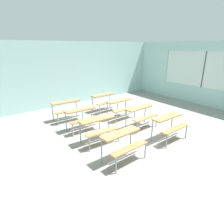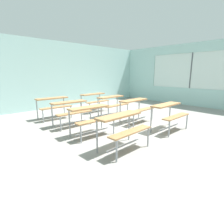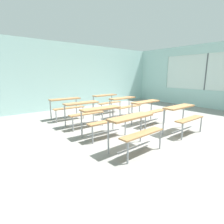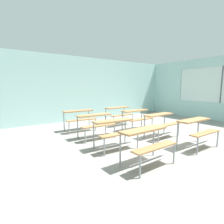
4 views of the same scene
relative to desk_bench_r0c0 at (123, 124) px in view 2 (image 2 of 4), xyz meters
The scene contains 11 objects.
ground 1.65m from the desk_bench_r0c0, 35.35° to the left, with size 10.00×9.00×0.05m, color gray.
wall_back 5.62m from the desk_bench_r0c0, 76.85° to the left, with size 10.00×0.12×3.00m, color #A8D1CC.
wall_right 6.37m from the desk_bench_r0c0, ahead, with size 0.12×9.00×3.00m.
desk_bench_r0c0 is the anchor object (origin of this frame).
desk_bench_r0c1 1.87m from the desk_bench_r0c0, ahead, with size 1.10×0.60×0.74m.
desk_bench_r1c0 1.16m from the desk_bench_r0c0, 88.07° to the left, with size 1.13×0.64×0.74m.
desk_bench_r1c1 2.18m from the desk_bench_r0c0, 32.32° to the left, with size 1.12×0.63×0.74m.
desk_bench_r2c0 2.26m from the desk_bench_r0c0, 87.97° to the left, with size 1.12×0.63×0.74m.
desk_bench_r2c1 2.95m from the desk_bench_r0c0, 51.15° to the left, with size 1.11×0.62×0.74m.
desk_bench_r3c0 3.43m from the desk_bench_r0c0, 88.98° to the left, with size 1.12×0.63×0.74m.
desk_bench_r3c1 3.91m from the desk_bench_r0c0, 61.47° to the left, with size 1.12×0.63×0.74m.
Camera 2 is at (-3.80, -3.30, 1.60)m, focal length 28.00 mm.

